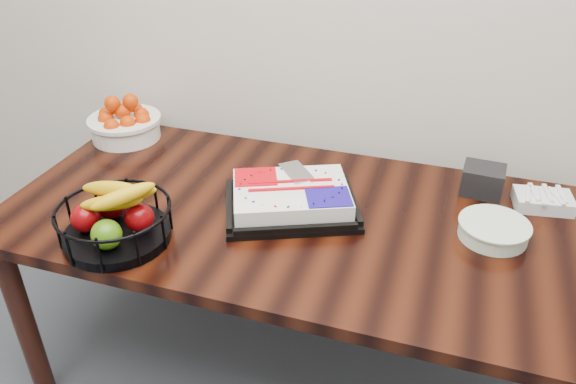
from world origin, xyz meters
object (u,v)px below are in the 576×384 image
(table, at_px, (288,233))
(cake_tray, at_px, (291,198))
(fruit_basket, at_px, (115,219))
(plate_stack, at_px, (493,230))
(tangerine_bowl, at_px, (124,120))
(napkin_box, at_px, (483,180))

(table, distance_m, cake_tray, 0.13)
(fruit_basket, height_order, plate_stack, fruit_basket)
(cake_tray, relative_size, tangerine_bowl, 1.79)
(cake_tray, distance_m, napkin_box, 0.64)
(cake_tray, xyz_separation_m, tangerine_bowl, (-0.78, 0.29, 0.04))
(tangerine_bowl, height_order, plate_stack, tangerine_bowl)
(napkin_box, bearing_deg, cake_tray, -152.88)
(tangerine_bowl, distance_m, fruit_basket, 0.70)
(fruit_basket, xyz_separation_m, plate_stack, (1.04, 0.35, -0.05))
(table, bearing_deg, fruit_basket, -144.65)
(fruit_basket, relative_size, plate_stack, 1.59)
(table, xyz_separation_m, plate_stack, (0.62, 0.05, 0.11))
(table, distance_m, plate_stack, 0.63)
(table, distance_m, fruit_basket, 0.55)
(table, relative_size, cake_tray, 3.57)
(plate_stack, bearing_deg, tangerine_bowl, 169.73)
(tangerine_bowl, relative_size, napkin_box, 2.15)
(cake_tray, xyz_separation_m, fruit_basket, (-0.43, -0.32, 0.03))
(cake_tray, distance_m, plate_stack, 0.61)
(cake_tray, distance_m, tangerine_bowl, 0.83)
(tangerine_bowl, bearing_deg, table, -21.46)
(cake_tray, relative_size, napkin_box, 3.83)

